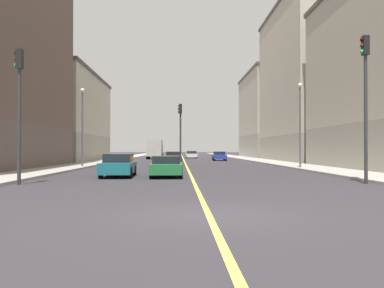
# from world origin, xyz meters

# --- Properties ---
(ground_plane) EXTENTS (400.00, 400.00, 0.00)m
(ground_plane) POSITION_xyz_m (0.00, 0.00, 0.00)
(ground_plane) COLOR #2F2B31
(ground_plane) RESTS_ON ground
(sidewalk_left) EXTENTS (3.44, 168.00, 0.15)m
(sidewalk_left) POSITION_xyz_m (10.08, 49.00, 0.07)
(sidewalk_left) COLOR #9E9B93
(sidewalk_left) RESTS_ON ground
(sidewalk_right) EXTENTS (3.44, 168.00, 0.15)m
(sidewalk_right) POSITION_xyz_m (-10.08, 49.00, 0.07)
(sidewalk_right) COLOR #9E9B93
(sidewalk_right) RESTS_ON ground
(lane_center_stripe) EXTENTS (0.16, 154.00, 0.01)m
(lane_center_stripe) POSITION_xyz_m (0.00, 49.00, 0.01)
(lane_center_stripe) COLOR #E5D14C
(lane_center_stripe) RESTS_ON ground
(building_left_mid) EXTENTS (11.41, 22.45, 20.22)m
(building_left_mid) POSITION_xyz_m (17.35, 43.92, 10.12)
(building_left_mid) COLOR #9D9688
(building_left_mid) RESTS_ON ground
(building_left_far) EXTENTS (11.41, 21.57, 15.52)m
(building_left_far) POSITION_xyz_m (17.35, 67.34, 7.77)
(building_left_far) COLOR #9D9688
(building_left_far) RESTS_ON ground
(building_right_midblock) EXTENTS (11.41, 23.24, 11.65)m
(building_right_midblock) POSITION_xyz_m (-17.35, 47.11, 5.83)
(building_right_midblock) COLOR #9D9688
(building_right_midblock) RESTS_ON ground
(traffic_light_left_near) EXTENTS (0.40, 0.32, 6.89)m
(traffic_light_left_near) POSITION_xyz_m (7.94, 8.94, 4.39)
(traffic_light_left_near) COLOR #2D2D2D
(traffic_light_left_near) RESTS_ON ground
(traffic_light_right_near) EXTENTS (0.40, 0.32, 6.15)m
(traffic_light_right_near) POSITION_xyz_m (-7.97, 8.94, 3.97)
(traffic_light_right_near) COLOR #2D2D2D
(traffic_light_right_near) RESTS_ON ground
(traffic_light_median_far) EXTENTS (0.40, 0.32, 5.78)m
(traffic_light_median_far) POSITION_xyz_m (-0.59, 28.80, 3.76)
(traffic_light_median_far) COLOR #2D2D2D
(traffic_light_median_far) RESTS_ON ground
(street_lamp_left_near) EXTENTS (0.36, 0.36, 6.74)m
(street_lamp_left_near) POSITION_xyz_m (8.96, 23.08, 4.26)
(street_lamp_left_near) COLOR #4C4C51
(street_lamp_left_near) RESTS_ON ground
(street_lamp_right_near) EXTENTS (0.36, 0.36, 6.65)m
(street_lamp_right_near) POSITION_xyz_m (-8.96, 25.99, 4.22)
(street_lamp_right_near) COLOR #4C4C51
(street_lamp_right_near) RESTS_ON ground
(car_white) EXTENTS (1.94, 4.21, 1.24)m
(car_white) POSITION_xyz_m (1.48, 63.26, 0.62)
(car_white) COLOR white
(car_white) RESTS_ON ground
(car_orange) EXTENTS (2.02, 4.09, 1.29)m
(car_orange) POSITION_xyz_m (-1.36, 40.31, 0.64)
(car_orange) COLOR orange
(car_orange) RESTS_ON ground
(car_blue) EXTENTS (1.78, 3.95, 1.25)m
(car_blue) POSITION_xyz_m (4.85, 47.99, 0.62)
(car_blue) COLOR #23389E
(car_blue) RESTS_ON ground
(car_green) EXTENTS (1.81, 4.48, 1.21)m
(car_green) POSITION_xyz_m (-1.43, 14.11, 0.61)
(car_green) COLOR #1E6B38
(car_green) RESTS_ON ground
(car_teal) EXTENTS (1.87, 4.48, 1.33)m
(car_teal) POSITION_xyz_m (-4.24, 14.36, 0.65)
(car_teal) COLOR #196670
(car_teal) RESTS_ON ground
(box_truck) EXTENTS (2.45, 7.39, 3.05)m
(box_truck) POSITION_xyz_m (-4.58, 58.11, 1.62)
(box_truck) COLOR maroon
(box_truck) RESTS_ON ground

